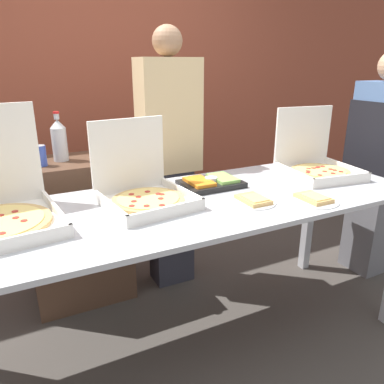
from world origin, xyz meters
TOP-DOWN VIEW (x-y plane):
  - ground_plane at (0.00, 0.00)m, footprint 16.00×16.00m
  - brick_wall_behind at (0.00, 1.70)m, footprint 10.00×0.06m
  - buffet_table at (0.00, 0.00)m, footprint 2.47×0.85m
  - pizza_box_near_right at (-0.23, 0.09)m, footprint 0.45×0.46m
  - pizza_box_far_left at (0.91, 0.09)m, footprint 0.45×0.46m
  - paper_plate_front_left at (0.55, -0.27)m, footprint 0.26×0.26m
  - paper_plate_front_right at (0.27, -0.15)m, footprint 0.23×0.23m
  - veggie_tray at (0.21, 0.17)m, footprint 0.34×0.24m
  - sideboard_podium at (-0.45, 0.80)m, footprint 0.63×0.45m
  - soda_bottle at (-0.51, 0.81)m, footprint 0.09×0.09m
  - soda_can_silver at (-0.28, 0.64)m, footprint 0.07×0.07m
  - soda_can_colored at (-0.63, 0.73)m, footprint 0.07×0.07m
  - person_guest_cap at (0.18, 0.70)m, footprint 0.40×0.22m
  - person_server_vest at (1.58, 0.16)m, footprint 0.24×0.42m

SIDE VIEW (x-z plane):
  - ground_plane at x=0.00m, z-range 0.00..0.00m
  - sideboard_podium at x=-0.45m, z-range 0.00..0.97m
  - buffet_table at x=0.00m, z-range 0.35..1.23m
  - paper_plate_front_left at x=0.55m, z-range 0.88..0.91m
  - paper_plate_front_right at x=0.27m, z-range 0.88..0.91m
  - veggie_tray at x=0.21m, z-range 0.88..0.93m
  - person_server_vest at x=1.58m, z-range 0.10..1.73m
  - person_guest_cap at x=0.18m, z-range 0.04..1.81m
  - pizza_box_near_right at x=-0.23m, z-range 0.76..1.16m
  - pizza_box_far_left at x=0.91m, z-range 0.76..1.16m
  - soda_can_silver at x=-0.28m, z-range 0.97..1.09m
  - soda_can_colored at x=-0.63m, z-range 0.97..1.09m
  - soda_bottle at x=-0.51m, z-range 0.95..1.25m
  - brick_wall_behind at x=0.00m, z-range 0.00..2.80m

